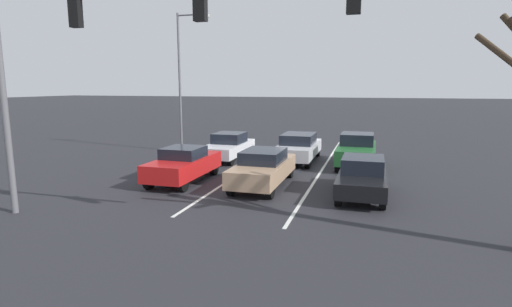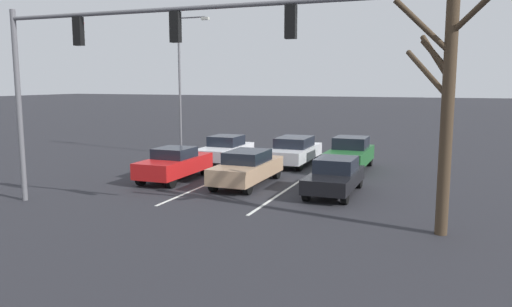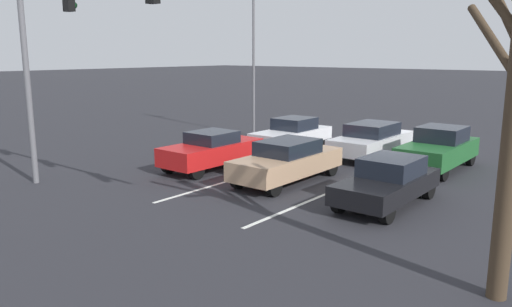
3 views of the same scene
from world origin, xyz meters
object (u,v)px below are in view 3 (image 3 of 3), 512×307
(car_red_rightlane_front, at_px, (212,150))
(street_lamp_right_shoulder, at_px, (257,47))
(car_silver_midlane_second, at_px, (372,139))
(traffic_signal_gantry, at_px, (98,19))
(car_white_rightlane_second, at_px, (292,133))
(car_black_leftlane_front, at_px, (388,181))
(car_tan_midlane_front, at_px, (287,160))
(car_darkgreen_leftlane_second, at_px, (439,148))

(car_red_rightlane_front, height_order, street_lamp_right_shoulder, street_lamp_right_shoulder)
(car_silver_midlane_second, distance_m, traffic_signal_gantry, 12.70)
(car_red_rightlane_front, xyz_separation_m, street_lamp_right_shoulder, (3.53, -7.17, 4.04))
(car_red_rightlane_front, xyz_separation_m, car_white_rightlane_second, (0.02, -5.50, -0.03))
(car_white_rightlane_second, bearing_deg, traffic_signal_gantry, 95.34)
(street_lamp_right_shoulder, bearing_deg, car_white_rightlane_second, 154.52)
(car_red_rightlane_front, distance_m, car_black_leftlane_front, 7.39)
(car_tan_midlane_front, height_order, car_white_rightlane_second, car_tan_midlane_front)
(car_darkgreen_leftlane_second, distance_m, car_white_rightlane_second, 6.95)
(car_red_rightlane_front, relative_size, car_silver_midlane_second, 0.90)
(car_red_rightlane_front, bearing_deg, car_white_rightlane_second, -89.79)
(car_tan_midlane_front, bearing_deg, car_darkgreen_leftlane_second, -123.36)
(car_red_rightlane_front, relative_size, car_darkgreen_leftlane_second, 0.96)
(car_red_rightlane_front, xyz_separation_m, traffic_signal_gantry, (-1.00, 5.45, 4.63))
(car_tan_midlane_front, distance_m, traffic_signal_gantry, 7.71)
(car_tan_midlane_front, distance_m, car_white_rightlane_second, 6.35)
(car_silver_midlane_second, bearing_deg, street_lamp_right_shoulder, -8.80)
(car_silver_midlane_second, distance_m, car_white_rightlane_second, 3.89)
(car_silver_midlane_second, height_order, car_white_rightlane_second, car_silver_midlane_second)
(car_silver_midlane_second, relative_size, car_white_rightlane_second, 1.06)
(car_darkgreen_leftlane_second, distance_m, street_lamp_right_shoulder, 11.32)
(car_white_rightlane_second, bearing_deg, car_silver_midlane_second, -172.11)
(car_tan_midlane_front, xyz_separation_m, car_white_rightlane_second, (3.49, -5.30, -0.04))
(car_red_rightlane_front, relative_size, traffic_signal_gantry, 0.33)
(car_black_leftlane_front, height_order, street_lamp_right_shoulder, street_lamp_right_shoulder)
(car_white_rightlane_second, distance_m, street_lamp_right_shoulder, 5.63)
(car_black_leftlane_front, bearing_deg, car_white_rightlane_second, -37.32)
(car_red_rightlane_front, height_order, car_white_rightlane_second, car_red_rightlane_front)
(car_red_rightlane_front, distance_m, car_white_rightlane_second, 5.50)
(car_white_rightlane_second, height_order, traffic_signal_gantry, traffic_signal_gantry)
(car_tan_midlane_front, distance_m, car_silver_midlane_second, 5.84)
(car_darkgreen_leftlane_second, bearing_deg, car_red_rightlane_front, 38.20)
(traffic_signal_gantry, distance_m, street_lamp_right_shoulder, 13.43)
(car_red_rightlane_front, bearing_deg, traffic_signal_gantry, 100.42)
(car_red_rightlane_front, bearing_deg, car_silver_midlane_second, -122.42)
(traffic_signal_gantry, height_order, street_lamp_right_shoulder, street_lamp_right_shoulder)
(car_black_leftlane_front, distance_m, car_silver_midlane_second, 7.13)
(car_silver_midlane_second, relative_size, traffic_signal_gantry, 0.36)
(car_tan_midlane_front, height_order, car_black_leftlane_front, car_tan_midlane_front)
(car_red_rightlane_front, distance_m, car_tan_midlane_front, 3.48)
(car_darkgreen_leftlane_second, xyz_separation_m, car_silver_midlane_second, (3.10, -0.58, -0.06))
(car_black_leftlane_front, relative_size, car_silver_midlane_second, 0.88)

